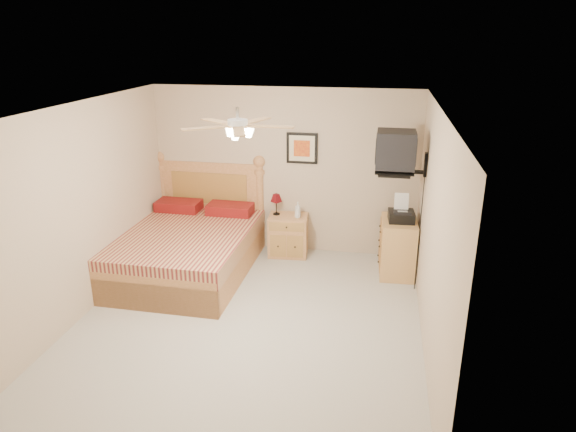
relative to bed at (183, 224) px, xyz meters
name	(u,v)px	position (x,y,z in m)	size (l,w,h in m)	color
floor	(249,321)	(1.22, -1.12, -0.74)	(4.50, 4.50, 0.00)	#A39E93
ceiling	(243,109)	(1.22, -1.12, 1.76)	(4.00, 4.50, 0.04)	white
wall_back	(284,171)	(1.22, 1.13, 0.51)	(4.00, 0.04, 2.50)	tan
wall_front	(163,334)	(1.22, -3.37, 0.51)	(4.00, 0.04, 2.50)	tan
wall_left	(81,212)	(-0.78, -1.12, 0.51)	(0.04, 4.50, 2.50)	tan
wall_right	(432,235)	(3.22, -1.12, 0.51)	(0.04, 4.50, 2.50)	tan
bed	(183,224)	(0.00, 0.00, 0.00)	(1.75, 2.29, 1.48)	#A56E37
nightstand	(288,235)	(1.32, 0.88, -0.43)	(0.58, 0.44, 0.63)	#A16F40
table_lamp	(276,204)	(1.13, 0.92, 0.05)	(0.17, 0.17, 0.32)	#58090F
lotion_bottle	(298,210)	(1.47, 0.84, 0.01)	(0.09, 0.09, 0.24)	silver
framed_picture	(302,148)	(1.49, 1.11, 0.88)	(0.46, 0.04, 0.46)	black
dresser	(398,247)	(2.95, 0.52, -0.34)	(0.47, 0.68, 0.80)	tan
fax_machine	(402,208)	(2.96, 0.49, 0.24)	(0.34, 0.36, 0.36)	black
magazine_lower	(396,214)	(2.89, 0.74, 0.07)	(0.19, 0.25, 0.02)	beige
magazine_upper	(398,212)	(2.92, 0.74, 0.09)	(0.19, 0.26, 0.02)	gray
wall_tv	(408,153)	(2.97, 0.22, 1.07)	(0.56, 0.46, 0.58)	black
ceiling_fan	(238,126)	(1.22, -1.32, 1.62)	(1.14, 1.14, 0.28)	white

